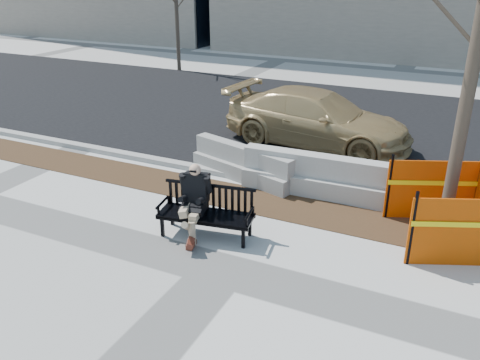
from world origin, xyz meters
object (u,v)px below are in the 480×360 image
object	(u,v)px
bench	(206,236)
tree_fence	(441,240)
jersey_barrier_left	(243,178)
jersey_barrier_right	(313,193)
seated_man	(196,233)
sedan	(316,145)

from	to	relation	value
bench	tree_fence	distance (m)	4.28
jersey_barrier_left	jersey_barrier_right	world-z (taller)	jersey_barrier_right
seated_man	jersey_barrier_right	xyz separation A→B (m)	(1.45, 2.63, 0.00)
bench	jersey_barrier_left	distance (m)	2.78
seated_man	jersey_barrier_right	distance (m)	3.00
seated_man	jersey_barrier_left	bearing A→B (deg)	86.58
bench	jersey_barrier_left	bearing A→B (deg)	91.41
sedan	jersey_barrier_left	bearing A→B (deg)	170.77
bench	sedan	size ratio (longest dim) A/B	0.35
seated_man	sedan	size ratio (longest dim) A/B	0.26
jersey_barrier_left	sedan	bearing A→B (deg)	91.27
seated_man	jersey_barrier_left	distance (m)	2.74
bench	tree_fence	size ratio (longest dim) A/B	0.27
seated_man	jersey_barrier_left	xyz separation A→B (m)	(-0.30, 2.72, 0.00)
seated_man	jersey_barrier_right	size ratio (longest dim) A/B	0.42
seated_man	tree_fence	xyz separation A→B (m)	(4.16, 1.70, 0.00)
jersey_barrier_left	bench	bearing A→B (deg)	-62.33
bench	jersey_barrier_right	xyz separation A→B (m)	(1.21, 2.64, 0.00)
seated_man	sedan	distance (m)	5.75
jersey_barrier_left	jersey_barrier_right	xyz separation A→B (m)	(1.75, -0.09, 0.00)
sedan	jersey_barrier_left	world-z (taller)	sedan
seated_man	tree_fence	world-z (taller)	tree_fence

